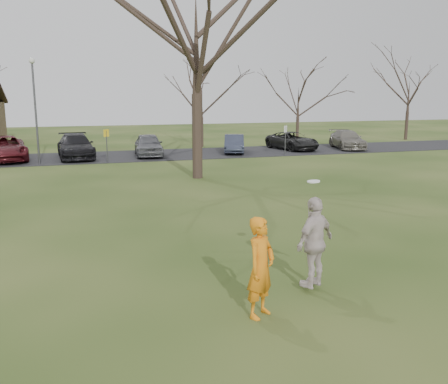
{
  "coord_description": "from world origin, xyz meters",
  "views": [
    {
      "loc": [
        -3.93,
        -8.68,
        4.18
      ],
      "look_at": [
        0.0,
        4.0,
        1.5
      ],
      "focal_mm": 38.89,
      "sensor_mm": 36.0,
      "label": 1
    }
  ],
  "objects_px": {
    "catching_play": "(315,242)",
    "big_tree": "(196,35)",
    "car_7": "(347,140)",
    "car_6": "(292,141)",
    "lamp_post": "(35,98)",
    "player_defender": "(261,267)",
    "car_4": "(148,145)",
    "car_5": "(234,144)",
    "car_3": "(76,146)",
    "car_2": "(4,148)"
  },
  "relations": [
    {
      "from": "catching_play",
      "to": "big_tree",
      "type": "bearing_deg",
      "value": 85.54
    },
    {
      "from": "car_7",
      "to": "big_tree",
      "type": "relative_size",
      "value": 0.34
    },
    {
      "from": "big_tree",
      "to": "car_6",
      "type": "bearing_deg",
      "value": 45.46
    },
    {
      "from": "lamp_post",
      "to": "player_defender",
      "type": "bearing_deg",
      "value": -77.08
    },
    {
      "from": "lamp_post",
      "to": "car_4",
      "type": "bearing_deg",
      "value": 16.04
    },
    {
      "from": "lamp_post",
      "to": "big_tree",
      "type": "xyz_separation_m",
      "value": [
        8.0,
        -7.5,
        3.03
      ]
    },
    {
      "from": "big_tree",
      "to": "lamp_post",
      "type": "bearing_deg",
      "value": 136.85
    },
    {
      "from": "player_defender",
      "to": "car_5",
      "type": "distance_m",
      "value": 26.29
    },
    {
      "from": "player_defender",
      "to": "catching_play",
      "type": "bearing_deg",
      "value": -10.06
    },
    {
      "from": "car_4",
      "to": "lamp_post",
      "type": "distance_m",
      "value": 7.88
    },
    {
      "from": "big_tree",
      "to": "car_7",
      "type": "bearing_deg",
      "value": 33.5
    },
    {
      "from": "catching_play",
      "to": "car_6",
      "type": "bearing_deg",
      "value": 65.9
    },
    {
      "from": "car_6",
      "to": "catching_play",
      "type": "height_order",
      "value": "catching_play"
    },
    {
      "from": "car_4",
      "to": "car_5",
      "type": "bearing_deg",
      "value": 4.69
    },
    {
      "from": "car_5",
      "to": "lamp_post",
      "type": "relative_size",
      "value": 0.63
    },
    {
      "from": "player_defender",
      "to": "car_7",
      "type": "xyz_separation_m",
      "value": [
        17.11,
        25.14,
        -0.25
      ]
    },
    {
      "from": "car_5",
      "to": "car_7",
      "type": "distance_m",
      "value": 9.29
    },
    {
      "from": "catching_play",
      "to": "big_tree",
      "type": "xyz_separation_m",
      "value": [
        1.16,
        14.8,
        5.9
      ]
    },
    {
      "from": "car_3",
      "to": "lamp_post",
      "type": "bearing_deg",
      "value": -137.39
    },
    {
      "from": "car_4",
      "to": "car_7",
      "type": "xyz_separation_m",
      "value": [
        15.48,
        0.04,
        -0.07
      ]
    },
    {
      "from": "car_2",
      "to": "car_5",
      "type": "bearing_deg",
      "value": -9.81
    },
    {
      "from": "car_3",
      "to": "big_tree",
      "type": "bearing_deg",
      "value": -62.66
    },
    {
      "from": "car_6",
      "to": "catching_play",
      "type": "bearing_deg",
      "value": -124.2
    },
    {
      "from": "car_6",
      "to": "car_7",
      "type": "xyz_separation_m",
      "value": [
        4.38,
        -0.65,
        0.02
      ]
    },
    {
      "from": "player_defender",
      "to": "big_tree",
      "type": "height_order",
      "value": "big_tree"
    },
    {
      "from": "player_defender",
      "to": "car_6",
      "type": "bearing_deg",
      "value": 26.31
    },
    {
      "from": "car_6",
      "to": "car_7",
      "type": "distance_m",
      "value": 4.43
    },
    {
      "from": "car_5",
      "to": "lamp_post",
      "type": "height_order",
      "value": "lamp_post"
    },
    {
      "from": "player_defender",
      "to": "car_2",
      "type": "bearing_deg",
      "value": 68.98
    },
    {
      "from": "car_5",
      "to": "car_6",
      "type": "relative_size",
      "value": 0.82
    },
    {
      "from": "player_defender",
      "to": "lamp_post",
      "type": "relative_size",
      "value": 0.31
    },
    {
      "from": "player_defender",
      "to": "car_5",
      "type": "bearing_deg",
      "value": 35.27
    },
    {
      "from": "car_2",
      "to": "big_tree",
      "type": "height_order",
      "value": "big_tree"
    },
    {
      "from": "car_7",
      "to": "catching_play",
      "type": "bearing_deg",
      "value": -108.96
    },
    {
      "from": "car_3",
      "to": "big_tree",
      "type": "distance_m",
      "value": 12.94
    },
    {
      "from": "player_defender",
      "to": "big_tree",
      "type": "xyz_separation_m",
      "value": [
        2.7,
        15.6,
        6.02
      ]
    },
    {
      "from": "car_4",
      "to": "lamp_post",
      "type": "xyz_separation_m",
      "value": [
        -6.93,
        -1.99,
        3.17
      ]
    },
    {
      "from": "car_6",
      "to": "big_tree",
      "type": "height_order",
      "value": "big_tree"
    },
    {
      "from": "catching_play",
      "to": "car_2",
      "type": "bearing_deg",
      "value": 110.15
    },
    {
      "from": "catching_play",
      "to": "lamp_post",
      "type": "bearing_deg",
      "value": 107.06
    },
    {
      "from": "car_7",
      "to": "big_tree",
      "type": "bearing_deg",
      "value": -132.86
    },
    {
      "from": "player_defender",
      "to": "catching_play",
      "type": "relative_size",
      "value": 0.85
    },
    {
      "from": "car_2",
      "to": "car_6",
      "type": "bearing_deg",
      "value": -7.61
    },
    {
      "from": "car_2",
      "to": "car_5",
      "type": "distance_m",
      "value": 15.29
    },
    {
      "from": "player_defender",
      "to": "catching_play",
      "type": "xyz_separation_m",
      "value": [
        1.54,
        0.8,
        0.12
      ]
    },
    {
      "from": "car_3",
      "to": "car_7",
      "type": "height_order",
      "value": "car_3"
    },
    {
      "from": "car_4",
      "to": "big_tree",
      "type": "distance_m",
      "value": 11.39
    },
    {
      "from": "car_3",
      "to": "car_5",
      "type": "height_order",
      "value": "car_3"
    },
    {
      "from": "lamp_post",
      "to": "big_tree",
      "type": "relative_size",
      "value": 0.45
    },
    {
      "from": "car_3",
      "to": "big_tree",
      "type": "xyz_separation_m",
      "value": [
        5.85,
        -9.75,
        6.17
      ]
    }
  ]
}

